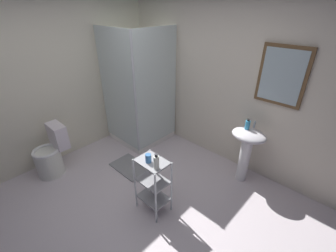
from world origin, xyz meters
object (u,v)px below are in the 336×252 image
hand_soap_bottle (248,125)px  bath_mat (130,167)px  lotion_bottle_white (156,162)px  pedestal_sink (247,146)px  shower_stall (140,118)px  toilet (51,155)px  storage_cart (153,182)px  rinse_cup (148,158)px

hand_soap_bottle → bath_mat: hand_soap_bottle is taller
lotion_bottle_white → bath_mat: size_ratio=0.32×
pedestal_sink → bath_mat: bearing=-145.3°
bath_mat → shower_stall: bearing=126.7°
toilet → lotion_bottle_white: lotion_bottle_white is taller
pedestal_sink → hand_soap_bottle: bearing=154.7°
shower_stall → toilet: size_ratio=2.63×
toilet → storage_cart: (1.61, 0.56, 0.12)m
shower_stall → rinse_cup: shower_stall is taller
hand_soap_bottle → toilet: bearing=-138.5°
bath_mat → rinse_cup: bearing=-21.6°
shower_stall → storage_cart: bearing=-35.4°
rinse_cup → bath_mat: size_ratio=0.17×
shower_stall → toilet: bearing=-99.4°
storage_cart → rinse_cup: 0.36m
shower_stall → pedestal_sink: size_ratio=2.47×
toilet → bath_mat: 1.18m
hand_soap_bottle → shower_stall: bearing=-169.9°
lotion_bottle_white → rinse_cup: size_ratio=1.88×
rinse_cup → bath_mat: rinse_cup is taller
pedestal_sink → toilet: 2.83m
toilet → hand_soap_bottle: (2.09, 1.85, 0.56)m
pedestal_sink → lotion_bottle_white: (-0.41, -1.32, 0.25)m
shower_stall → bath_mat: size_ratio=3.33×
shower_stall → hand_soap_bottle: 1.91m
pedestal_sink → bath_mat: size_ratio=1.35×
pedestal_sink → lotion_bottle_white: 1.40m
storage_cart → bath_mat: bearing=161.0°
toilet → storage_cart: bearing=19.1°
shower_stall → hand_soap_bottle: size_ratio=13.50×
toilet → lotion_bottle_white: bearing=16.1°
toilet → hand_soap_bottle: hand_soap_bottle is taller
hand_soap_bottle → storage_cart: bearing=-110.5°
bath_mat → toilet: bearing=-131.3°
shower_stall → rinse_cup: (1.34, -1.00, 0.33)m
shower_stall → toilet: (-0.25, -1.52, -0.15)m
shower_stall → lotion_bottle_white: (1.49, -1.02, 0.36)m
toilet → rinse_cup: bearing=18.1°
storage_cart → bath_mat: 1.01m
pedestal_sink → storage_cart: pedestal_sink is taller
shower_stall → bath_mat: (0.50, -0.67, -0.45)m
storage_cart → lotion_bottle_white: size_ratio=3.89×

